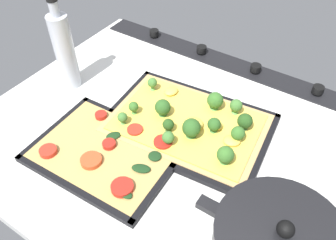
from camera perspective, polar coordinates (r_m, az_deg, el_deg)
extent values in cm
cube|color=silver|center=(77.23, -0.27, -2.50)|extent=(82.26, 68.51, 3.00)
cube|color=black|center=(96.90, 9.91, 9.56)|extent=(78.97, 7.00, 0.80)
cylinder|color=black|center=(91.80, 23.93, 4.71)|extent=(2.80, 2.80, 1.80)
cylinder|color=black|center=(94.02, 14.53, 8.48)|extent=(2.80, 2.80, 1.80)
cylinder|color=black|center=(98.97, 5.66, 11.77)|extent=(2.80, 2.80, 1.80)
cylinder|color=black|center=(106.26, -2.35, 14.45)|extent=(2.80, 2.80, 1.80)
cube|color=black|center=(76.72, 3.20, -1.10)|extent=(38.27, 28.53, 0.50)
cube|color=black|center=(84.68, 6.71, 4.26)|extent=(35.99, 4.62, 1.30)
cube|color=black|center=(69.30, -1.08, -7.18)|extent=(35.99, 4.62, 1.30)
cube|color=black|center=(73.58, 15.61, -5.36)|extent=(3.59, 25.22, 1.30)
cube|color=black|center=(82.93, -7.73, 3.11)|extent=(3.59, 25.22, 1.30)
cube|color=tan|center=(76.19, 3.22, -0.70)|extent=(35.65, 25.91, 1.00)
cube|color=#EDC64C|center=(75.69, 3.24, -0.33)|extent=(32.76, 23.39, 0.40)
cone|color=#4D8B3F|center=(76.68, -0.87, 1.18)|extent=(1.97, 1.97, 0.94)
sphere|color=#2D5B23|center=(75.44, -0.89, 2.18)|extent=(3.59, 3.59, 3.59)
cone|color=#427635|center=(75.38, 12.62, -1.10)|extent=(1.82, 1.82, 1.01)
sphere|color=#264C1C|center=(74.17, 12.83, -0.15)|extent=(3.31, 3.31, 3.31)
cone|color=#68AD54|center=(78.51, 11.22, 1.52)|extent=(1.57, 1.57, 1.19)
sphere|color=#427533|center=(77.40, 11.39, 2.42)|extent=(2.86, 2.86, 2.86)
cone|color=#4D8B3F|center=(72.00, 3.74, -2.56)|extent=(2.18, 2.18, 0.98)
sphere|color=#2D5B23|center=(70.56, 3.82, -1.47)|extent=(3.96, 3.96, 3.96)
cone|color=#5B9F46|center=(77.38, -5.75, 1.49)|extent=(1.25, 1.25, 1.12)
sphere|color=#386B28|center=(76.43, -5.82, 2.26)|extent=(2.27, 2.27, 2.27)
cone|color=#4D8B3F|center=(73.68, 7.65, -1.57)|extent=(1.58, 1.58, 0.97)
sphere|color=#2D5B23|center=(72.56, 7.77, -0.72)|extent=(2.88, 2.88, 2.88)
cone|color=#5B9F46|center=(78.90, 7.80, 2.28)|extent=(2.04, 2.04, 1.10)
sphere|color=#386B28|center=(77.62, 7.94, 3.33)|extent=(3.72, 3.72, 3.72)
cone|color=#68AD54|center=(83.29, -2.63, 5.48)|extent=(1.30, 1.30, 1.31)
sphere|color=#427533|center=(82.33, -2.66, 6.31)|extent=(2.36, 2.36, 2.36)
cone|color=#68AD54|center=(70.40, 0.02, -3.77)|extent=(1.43, 1.43, 1.12)
sphere|color=#427533|center=(69.27, 0.02, -2.93)|extent=(2.59, 2.59, 2.59)
cone|color=#427635|center=(73.18, 0.06, -1.52)|extent=(1.38, 1.38, 0.86)
sphere|color=#264C1C|center=(72.19, 0.06, -0.76)|extent=(2.51, 2.51, 2.51)
cone|color=#5B9F46|center=(68.42, 9.48, -6.69)|extent=(1.91, 1.91, 0.89)
sphere|color=#386B28|center=(67.09, 9.66, -5.76)|extent=(3.46, 3.46, 3.46)
cone|color=#68AD54|center=(75.34, -7.58, -0.26)|extent=(1.23, 1.23, 0.98)
sphere|color=#427533|center=(74.41, -7.68, 0.46)|extent=(2.24, 2.24, 2.24)
cone|color=#5B9F46|center=(72.69, 11.51, -3.05)|extent=(1.63, 1.63, 0.96)
sphere|color=#386B28|center=(71.54, 11.69, -2.19)|extent=(2.97, 2.97, 2.97)
ellipsoid|color=#EDC64C|center=(71.96, 10.71, -3.44)|extent=(4.77, 4.63, 1.28)
ellipsoid|color=#EDC64C|center=(74.75, 8.45, -0.97)|extent=(2.25, 2.52, 0.84)
ellipsoid|color=#EDC64C|center=(74.09, 4.28, -0.70)|extent=(4.74, 4.76, 1.52)
ellipsoid|color=#EDC64C|center=(82.32, 0.55, 4.87)|extent=(3.60, 4.16, 1.26)
cube|color=black|center=(72.51, -10.48, -5.57)|extent=(30.20, 23.06, 0.50)
cube|color=black|center=(77.39, -5.80, -0.37)|extent=(29.37, 2.39, 1.30)
cube|color=black|center=(68.20, -15.98, -10.99)|extent=(29.37, 2.39, 1.30)
cube|color=black|center=(66.62, -0.91, -10.22)|extent=(2.08, 21.92, 1.30)
cube|color=black|center=(79.90, -18.40, -1.20)|extent=(2.08, 21.92, 1.30)
cube|color=tan|center=(71.98, -10.55, -5.21)|extent=(27.71, 20.56, 0.90)
cylinder|color=#B22319|center=(78.31, -11.21, 0.79)|extent=(2.67, 2.67, 1.00)
cylinder|color=#B22319|center=(71.85, -9.89, -4.04)|extent=(2.82, 2.82, 1.00)
cylinder|color=#B22319|center=(64.85, -7.70, -11.15)|extent=(4.30, 4.30, 1.00)
cylinder|color=red|center=(73.84, -5.57, -1.74)|extent=(3.45, 3.45, 1.00)
cylinder|color=red|center=(73.80, -19.52, -4.94)|extent=(3.56, 3.56, 1.00)
cylinder|color=#D14723|center=(69.75, -12.81, -6.65)|extent=(4.30, 4.30, 1.00)
cylinder|color=#B22319|center=(71.09, -0.85, -3.83)|extent=(3.96, 3.96, 1.00)
ellipsoid|color=#193819|center=(67.16, -4.55, -8.12)|extent=(4.32, 3.43, 0.60)
ellipsoid|color=#193819|center=(64.14, -7.28, -12.17)|extent=(3.20, 1.87, 0.60)
ellipsoid|color=#193819|center=(73.49, -9.17, -2.62)|extent=(3.56, 3.88, 0.60)
ellipsoid|color=#193819|center=(68.93, -2.25, -6.08)|extent=(3.30, 3.29, 0.60)
cylinder|color=black|center=(49.81, 18.73, -17.87)|extent=(18.41, 18.41, 0.80)
sphere|color=black|center=(48.45, 19.18, -16.98)|extent=(2.40, 2.40, 2.40)
cube|color=black|center=(52.93, 6.90, -14.20)|extent=(3.60, 2.00, 1.20)
cylinder|color=#B7BCC6|center=(86.57, -16.94, 10.81)|extent=(4.84, 4.84, 18.99)
cylinder|color=#B7BCC6|center=(81.20, -18.64, 17.37)|extent=(2.18, 2.18, 3.50)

